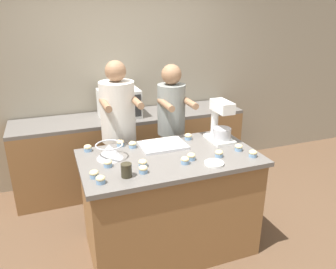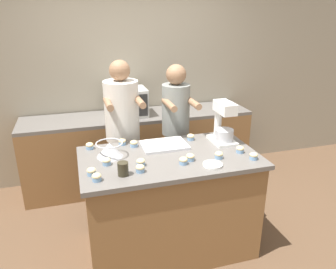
{
  "view_description": "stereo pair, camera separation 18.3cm",
  "coord_description": "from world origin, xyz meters",
  "px_view_note": "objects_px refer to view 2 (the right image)",
  "views": [
    {
      "loc": [
        -0.92,
        -2.41,
        2.13
      ],
      "look_at": [
        0.0,
        0.04,
        1.13
      ],
      "focal_mm": 35.0,
      "sensor_mm": 36.0,
      "label": 1
    },
    {
      "loc": [
        -0.74,
        -2.47,
        2.13
      ],
      "look_at": [
        0.0,
        0.04,
        1.13
      ],
      "focal_mm": 35.0,
      "sensor_mm": 36.0,
      "label": 2
    }
  ],
  "objects_px": {
    "cupcake_1": "(97,177)",
    "cupcake_11": "(91,171)",
    "cupcake_0": "(141,162)",
    "cupcake_8": "(107,161)",
    "drinking_glass": "(123,169)",
    "cupcake_6": "(219,155)",
    "stand_mixer": "(223,125)",
    "cupcake_2": "(191,137)",
    "mixing_bowl": "(110,149)",
    "microwave_oven": "(126,102)",
    "person_left": "(123,139)",
    "baking_tray": "(164,145)",
    "cupcake_4": "(183,161)",
    "cupcake_12": "(134,144)",
    "cupcake_3": "(190,157)",
    "cupcake_9": "(90,146)",
    "small_plate": "(213,165)",
    "cupcake_5": "(240,149)",
    "cupcake_13": "(254,156)",
    "cupcake_7": "(122,142)",
    "cupcake_10": "(140,168)",
    "person_right": "(176,135)"
  },
  "relations": [
    {
      "from": "cupcake_2",
      "to": "cupcake_5",
      "type": "height_order",
      "value": "same"
    },
    {
      "from": "cupcake_3",
      "to": "cupcake_8",
      "type": "relative_size",
      "value": 1.0
    },
    {
      "from": "mixing_bowl",
      "to": "cupcake_5",
      "type": "xyz_separation_m",
      "value": [
        1.11,
        -0.24,
        -0.04
      ]
    },
    {
      "from": "person_left",
      "to": "cupcake_10",
      "type": "xyz_separation_m",
      "value": [
        -0.01,
        -0.89,
        0.09
      ]
    },
    {
      "from": "person_left",
      "to": "cupcake_2",
      "type": "bearing_deg",
      "value": -31.78
    },
    {
      "from": "cupcake_8",
      "to": "cupcake_13",
      "type": "height_order",
      "value": "same"
    },
    {
      "from": "stand_mixer",
      "to": "cupcake_6",
      "type": "relative_size",
      "value": 5.65
    },
    {
      "from": "cupcake_1",
      "to": "cupcake_2",
      "type": "height_order",
      "value": "same"
    },
    {
      "from": "cupcake_9",
      "to": "cupcake_13",
      "type": "distance_m",
      "value": 1.44
    },
    {
      "from": "person_left",
      "to": "cupcake_9",
      "type": "relative_size",
      "value": 24.16
    },
    {
      "from": "cupcake_2",
      "to": "cupcake_12",
      "type": "bearing_deg",
      "value": -179.16
    },
    {
      "from": "microwave_oven",
      "to": "cupcake_8",
      "type": "distance_m",
      "value": 1.41
    },
    {
      "from": "baking_tray",
      "to": "cupcake_13",
      "type": "distance_m",
      "value": 0.8
    },
    {
      "from": "drinking_glass",
      "to": "cupcake_0",
      "type": "relative_size",
      "value": 1.51
    },
    {
      "from": "cupcake_1",
      "to": "cupcake_11",
      "type": "bearing_deg",
      "value": 106.57
    },
    {
      "from": "person_left",
      "to": "cupcake_5",
      "type": "bearing_deg",
      "value": -40.44
    },
    {
      "from": "cupcake_4",
      "to": "cupcake_12",
      "type": "height_order",
      "value": "same"
    },
    {
      "from": "baking_tray",
      "to": "drinking_glass",
      "type": "xyz_separation_m",
      "value": [
        -0.45,
        -0.45,
        0.03
      ]
    },
    {
      "from": "person_left",
      "to": "baking_tray",
      "type": "height_order",
      "value": "person_left"
    },
    {
      "from": "cupcake_3",
      "to": "cupcake_9",
      "type": "xyz_separation_m",
      "value": [
        -0.79,
        0.49,
        0.0
      ]
    },
    {
      "from": "baking_tray",
      "to": "cupcake_9",
      "type": "bearing_deg",
      "value": 168.39
    },
    {
      "from": "stand_mixer",
      "to": "cupcake_2",
      "type": "relative_size",
      "value": 5.65
    },
    {
      "from": "stand_mixer",
      "to": "cupcake_13",
      "type": "distance_m",
      "value": 0.46
    },
    {
      "from": "small_plate",
      "to": "baking_tray",
      "type": "bearing_deg",
      "value": 118.08
    },
    {
      "from": "cupcake_4",
      "to": "cupcake_12",
      "type": "xyz_separation_m",
      "value": [
        -0.32,
        0.48,
        0.0
      ]
    },
    {
      "from": "small_plate",
      "to": "stand_mixer",
      "type": "bearing_deg",
      "value": 56.45
    },
    {
      "from": "baking_tray",
      "to": "cupcake_11",
      "type": "bearing_deg",
      "value": -150.85
    },
    {
      "from": "microwave_oven",
      "to": "drinking_glass",
      "type": "relative_size",
      "value": 4.49
    },
    {
      "from": "cupcake_4",
      "to": "cupcake_12",
      "type": "distance_m",
      "value": 0.57
    },
    {
      "from": "cupcake_4",
      "to": "cupcake_10",
      "type": "relative_size",
      "value": 1.0
    },
    {
      "from": "cupcake_0",
      "to": "cupcake_8",
      "type": "relative_size",
      "value": 1.0
    },
    {
      "from": "stand_mixer",
      "to": "cupcake_6",
      "type": "bearing_deg",
      "value": -119.75
    },
    {
      "from": "cupcake_7",
      "to": "cupcake_10",
      "type": "distance_m",
      "value": 0.59
    },
    {
      "from": "cupcake_4",
      "to": "baking_tray",
      "type": "bearing_deg",
      "value": 96.71
    },
    {
      "from": "drinking_glass",
      "to": "cupcake_6",
      "type": "distance_m",
      "value": 0.83
    },
    {
      "from": "microwave_oven",
      "to": "cupcake_6",
      "type": "distance_m",
      "value": 1.59
    },
    {
      "from": "mixing_bowl",
      "to": "microwave_oven",
      "type": "height_order",
      "value": "microwave_oven"
    },
    {
      "from": "cupcake_6",
      "to": "cupcake_12",
      "type": "height_order",
      "value": "same"
    },
    {
      "from": "cupcake_0",
      "to": "baking_tray",
      "type": "bearing_deg",
      "value": 48.55
    },
    {
      "from": "mixing_bowl",
      "to": "cupcake_8",
      "type": "relative_size",
      "value": 3.32
    },
    {
      "from": "cupcake_4",
      "to": "cupcake_13",
      "type": "xyz_separation_m",
      "value": [
        0.6,
        -0.08,
        0.0
      ]
    },
    {
      "from": "cupcake_9",
      "to": "cupcake_10",
      "type": "relative_size",
      "value": 1.0
    },
    {
      "from": "person_left",
      "to": "cupcake_2",
      "type": "relative_size",
      "value": 24.16
    },
    {
      "from": "cupcake_6",
      "to": "cupcake_11",
      "type": "height_order",
      "value": "same"
    },
    {
      "from": "cupcake_0",
      "to": "cupcake_7",
      "type": "height_order",
      "value": "same"
    },
    {
      "from": "cupcake_6",
      "to": "cupcake_9",
      "type": "distance_m",
      "value": 1.16
    },
    {
      "from": "person_right",
      "to": "microwave_oven",
      "type": "bearing_deg",
      "value": 121.78
    },
    {
      "from": "stand_mixer",
      "to": "cupcake_2",
      "type": "height_order",
      "value": "stand_mixer"
    },
    {
      "from": "stand_mixer",
      "to": "baking_tray",
      "type": "height_order",
      "value": "stand_mixer"
    },
    {
      "from": "cupcake_3",
      "to": "cupcake_10",
      "type": "distance_m",
      "value": 0.45
    }
  ]
}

